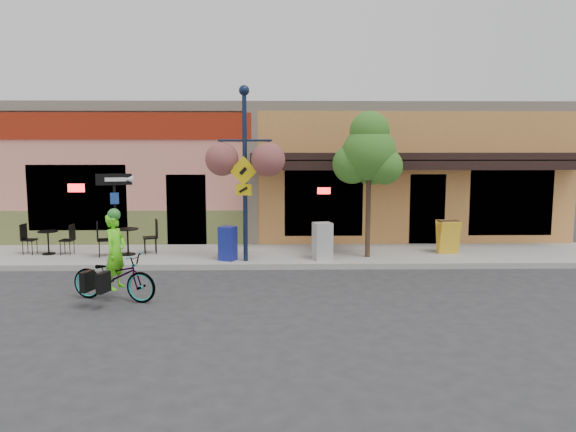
% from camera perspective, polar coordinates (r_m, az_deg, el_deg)
% --- Properties ---
extents(ground, '(90.00, 90.00, 0.00)m').
position_cam_1_polar(ground, '(14.04, -0.13, -5.94)').
color(ground, '#2D2D30').
rests_on(ground, ground).
extents(sidewalk, '(24.00, 3.00, 0.15)m').
position_cam_1_polar(sidewalk, '(15.97, -0.27, -4.02)').
color(sidewalk, '#9E9B93').
rests_on(sidewalk, ground).
extents(curb, '(24.00, 0.12, 0.15)m').
position_cam_1_polar(curb, '(14.56, -0.17, -5.15)').
color(curb, '#A8A59E').
rests_on(curb, ground).
extents(building, '(18.20, 8.20, 4.50)m').
position_cam_1_polar(building, '(21.18, -0.52, 4.72)').
color(building, '#E98873').
rests_on(building, ground).
extents(bicycle, '(2.01, 1.18, 1.00)m').
position_cam_1_polar(bicycle, '(12.20, -17.25, -5.92)').
color(bicycle, maroon).
rests_on(bicycle, ground).
extents(cyclist_rider, '(0.52, 0.65, 1.56)m').
position_cam_1_polar(cyclist_rider, '(12.13, -17.08, -4.62)').
color(cyclist_rider, '#62FC1A').
rests_on(cyclist_rider, ground).
extents(lamp_post, '(1.56, 0.96, 4.57)m').
position_cam_1_polar(lamp_post, '(14.64, -4.40, 4.24)').
color(lamp_post, '#131F3C').
rests_on(lamp_post, sidewalk).
extents(one_way_sign, '(0.91, 0.38, 2.32)m').
position_cam_1_polar(one_way_sign, '(15.09, -17.12, -0.27)').
color(one_way_sign, black).
rests_on(one_way_sign, sidewalk).
extents(cafe_set_left, '(1.49, 0.83, 0.86)m').
position_cam_1_polar(cafe_set_left, '(17.06, -23.19, -2.17)').
color(cafe_set_left, black).
rests_on(cafe_set_left, sidewalk).
extents(cafe_set_right, '(1.79, 1.25, 0.97)m').
position_cam_1_polar(cafe_set_right, '(16.21, -15.98, -2.13)').
color(cafe_set_right, black).
rests_on(cafe_set_right, sidewalk).
extents(newspaper_box_blue, '(0.51, 0.49, 0.90)m').
position_cam_1_polar(newspaper_box_blue, '(14.98, -6.15, -2.78)').
color(newspaper_box_blue, navy).
rests_on(newspaper_box_blue, sidewalk).
extents(newspaper_box_grey, '(0.56, 0.53, 0.99)m').
position_cam_1_polar(newspaper_box_grey, '(15.02, 3.52, -2.56)').
color(newspaper_box_grey, '#AEAEAE').
rests_on(newspaper_box_grey, sidewalk).
extents(street_tree, '(1.61, 1.61, 3.99)m').
position_cam_1_polar(street_tree, '(15.29, 8.19, 3.23)').
color(street_tree, '#3D7A26').
rests_on(street_tree, sidewalk).
extents(sandwich_board, '(0.59, 0.44, 0.94)m').
position_cam_1_polar(sandwich_board, '(16.31, 16.15, -2.13)').
color(sandwich_board, yellow).
rests_on(sandwich_board, sidewalk).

